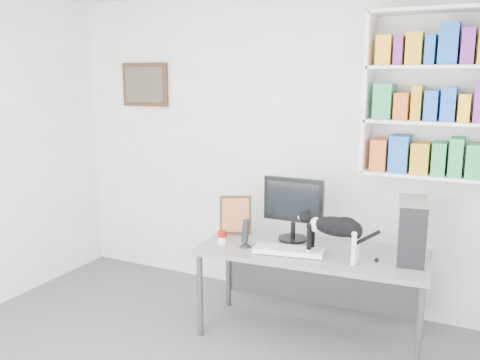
# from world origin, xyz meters

# --- Properties ---
(room) EXTENTS (4.01, 4.01, 2.70)m
(room) POSITION_xyz_m (0.00, 0.00, 1.35)
(room) COLOR #59585E
(room) RESTS_ON ground
(bookshelf) EXTENTS (1.03, 0.28, 1.24)m
(bookshelf) POSITION_xyz_m (1.40, 1.85, 1.85)
(bookshelf) COLOR white
(bookshelf) RESTS_ON room
(wall_art) EXTENTS (0.52, 0.04, 0.42)m
(wall_art) POSITION_xyz_m (-1.30, 1.97, 1.90)
(wall_art) COLOR #492B17
(wall_art) RESTS_ON room
(desk) EXTENTS (1.73, 0.79, 0.70)m
(desk) POSITION_xyz_m (0.65, 1.31, 0.35)
(desk) COLOR slate
(desk) RESTS_ON room
(monitor) EXTENTS (0.49, 0.24, 0.52)m
(monitor) POSITION_xyz_m (0.44, 1.49, 0.96)
(monitor) COLOR black
(monitor) RESTS_ON desk
(keyboard) EXTENTS (0.54, 0.28, 0.04)m
(keyboard) POSITION_xyz_m (0.52, 1.19, 0.72)
(keyboard) COLOR white
(keyboard) RESTS_ON desk
(pc_tower) EXTENTS (0.26, 0.45, 0.43)m
(pc_tower) POSITION_xyz_m (1.34, 1.46, 0.92)
(pc_tower) COLOR silver
(pc_tower) RESTS_ON desk
(speaker) EXTENTS (0.12, 0.12, 0.22)m
(speaker) POSITION_xyz_m (0.17, 1.18, 0.82)
(speaker) COLOR black
(speaker) RESTS_ON desk
(leaning_print) EXTENTS (0.28, 0.21, 0.33)m
(leaning_print) POSITION_xyz_m (-0.05, 1.45, 0.87)
(leaning_print) COLOR #492B17
(leaning_print) RESTS_ON desk
(soup_can) EXTENTS (0.09, 0.09, 0.10)m
(soup_can) POSITION_xyz_m (-0.03, 1.17, 0.75)
(soup_can) COLOR #9F110D
(soup_can) RESTS_ON desk
(cat) EXTENTS (0.55, 0.19, 0.33)m
(cat) POSITION_xyz_m (0.85, 1.20, 0.87)
(cat) COLOR black
(cat) RESTS_ON desk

